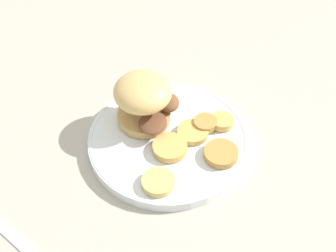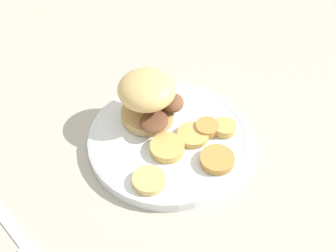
% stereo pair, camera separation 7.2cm
% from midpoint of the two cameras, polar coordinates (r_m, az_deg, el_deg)
% --- Properties ---
extents(ground_plane, '(4.00, 4.00, 0.00)m').
position_cam_midpoint_polar(ground_plane, '(0.76, 2.73, -2.41)').
color(ground_plane, '#B2A899').
extents(dinner_plate, '(0.26, 0.26, 0.02)m').
position_cam_midpoint_polar(dinner_plate, '(0.75, 2.76, -1.88)').
color(dinner_plate, white).
rests_on(dinner_plate, ground_plane).
extents(sandwich, '(0.10, 0.10, 0.09)m').
position_cam_midpoint_polar(sandwich, '(0.74, 0.46, 3.30)').
color(sandwich, tan).
rests_on(sandwich, dinner_plate).
extents(potato_round_0, '(0.05, 0.05, 0.01)m').
position_cam_midpoint_polar(potato_round_0, '(0.71, 8.92, -4.22)').
color(potato_round_0, '#BC8942').
rests_on(potato_round_0, dinner_plate).
extents(potato_round_1, '(0.05, 0.05, 0.01)m').
position_cam_midpoint_polar(potato_round_1, '(0.68, 0.71, -6.81)').
color(potato_round_1, '#DBB766').
rests_on(potato_round_1, dinner_plate).
extents(potato_round_2, '(0.05, 0.05, 0.01)m').
position_cam_midpoint_polar(potato_round_2, '(0.74, 5.86, -1.24)').
color(potato_round_2, tan).
rests_on(potato_round_2, dinner_plate).
extents(potato_round_3, '(0.04, 0.04, 0.01)m').
position_cam_midpoint_polar(potato_round_3, '(0.76, 9.64, -0.34)').
color(potato_round_3, tan).
rests_on(potato_round_3, dinner_plate).
extents(potato_round_4, '(0.04, 0.04, 0.01)m').
position_cam_midpoint_polar(potato_round_4, '(0.75, 7.54, -0.35)').
color(potato_round_4, '#BC8942').
rests_on(potato_round_4, dinner_plate).
extents(potato_round_5, '(0.05, 0.05, 0.01)m').
position_cam_midpoint_polar(potato_round_5, '(0.72, 2.78, -2.82)').
color(potato_round_5, tan).
rests_on(potato_round_5, dinner_plate).
extents(fork, '(0.16, 0.08, 0.00)m').
position_cam_midpoint_polar(fork, '(0.69, -15.27, -12.53)').
color(fork, silver).
rests_on(fork, ground_plane).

